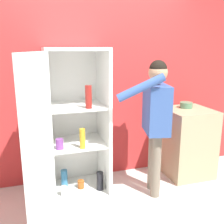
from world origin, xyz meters
TOP-DOWN VIEW (x-y plane):
  - ground_plane at (0.00, 0.00)m, footprint 12.00×12.00m
  - wall_back at (0.00, 0.98)m, footprint 7.00×0.06m
  - refrigerator at (-0.39, 0.52)m, footprint 0.94×1.27m
  - person at (0.58, 0.30)m, footprint 0.71×0.57m
  - counter at (1.24, 0.62)m, footprint 0.60×0.62m
  - bowl at (1.25, 0.71)m, footprint 0.17×0.17m

SIDE VIEW (x-z plane):
  - ground_plane at x=0.00m, z-range 0.00..0.00m
  - counter at x=1.24m, z-range 0.00..0.93m
  - refrigerator at x=-0.39m, z-range -0.02..1.72m
  - bowl at x=1.25m, z-range 0.93..1.01m
  - person at x=0.58m, z-range 0.21..1.82m
  - wall_back at x=0.00m, z-range 0.00..2.55m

